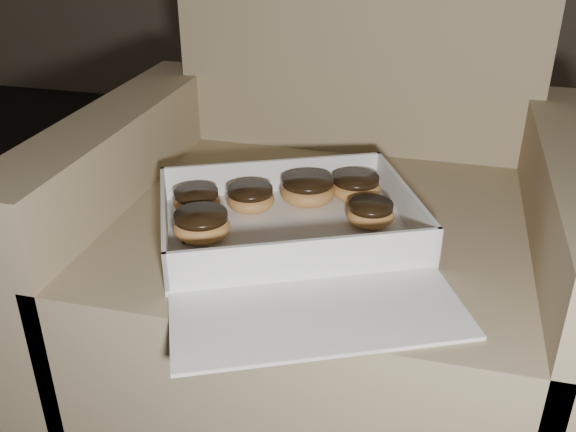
# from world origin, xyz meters

# --- Properties ---
(armchair) EXTENTS (0.82, 0.69, 0.85)m
(armchair) POSITION_xyz_m (0.40, 0.69, 0.27)
(armchair) COLOR tan
(armchair) RESTS_ON floor
(bakery_box) EXTENTS (0.49, 0.52, 0.06)m
(bakery_box) POSITION_xyz_m (0.38, 0.52, 0.39)
(bakery_box) COLOR white
(bakery_box) RESTS_ON armchair
(donut_a) EXTENTS (0.07, 0.07, 0.04)m
(donut_a) POSITION_xyz_m (0.48, 0.59, 0.41)
(donut_a) COLOR #CC9247
(donut_a) RESTS_ON bakery_box
(donut_b) EXTENTS (0.07, 0.07, 0.04)m
(donut_b) POSITION_xyz_m (0.22, 0.57, 0.41)
(donut_b) COLOR #CC9247
(donut_b) RESTS_ON bakery_box
(donut_c) EXTENTS (0.07, 0.07, 0.04)m
(donut_c) POSITION_xyz_m (0.30, 0.59, 0.41)
(donut_c) COLOR #CC9247
(donut_c) RESTS_ON bakery_box
(donut_d) EXTENTS (0.08, 0.08, 0.04)m
(donut_d) POSITION_xyz_m (0.45, 0.67, 0.41)
(donut_d) COLOR #CC9247
(donut_d) RESTS_ON bakery_box
(donut_e) EXTENTS (0.08, 0.08, 0.04)m
(donut_e) POSITION_xyz_m (0.26, 0.49, 0.41)
(donut_e) COLOR #CC9247
(donut_e) RESTS_ON bakery_box
(donut_f) EXTENTS (0.09, 0.09, 0.04)m
(donut_f) POSITION_xyz_m (0.38, 0.64, 0.41)
(donut_f) COLOR #CC9247
(donut_f) RESTS_ON bakery_box
(crumb_a) EXTENTS (0.01, 0.01, 0.00)m
(crumb_a) POSITION_xyz_m (0.50, 0.55, 0.39)
(crumb_a) COLOR black
(crumb_a) RESTS_ON bakery_box
(crumb_b) EXTENTS (0.01, 0.01, 0.00)m
(crumb_b) POSITION_xyz_m (0.51, 0.49, 0.39)
(crumb_b) COLOR black
(crumb_b) RESTS_ON bakery_box
(crumb_c) EXTENTS (0.01, 0.01, 0.00)m
(crumb_c) POSITION_xyz_m (0.33, 0.48, 0.39)
(crumb_c) COLOR black
(crumb_c) RESTS_ON bakery_box
(crumb_d) EXTENTS (0.01, 0.01, 0.00)m
(crumb_d) POSITION_xyz_m (0.24, 0.47, 0.39)
(crumb_d) COLOR black
(crumb_d) RESTS_ON bakery_box
(crumb_e) EXTENTS (0.01, 0.01, 0.00)m
(crumb_e) POSITION_xyz_m (0.30, 0.39, 0.39)
(crumb_e) COLOR black
(crumb_e) RESTS_ON bakery_box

